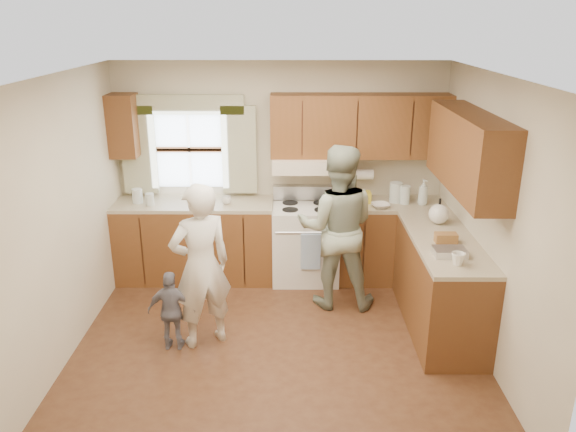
{
  "coord_description": "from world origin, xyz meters",
  "views": [
    {
      "loc": [
        0.12,
        -4.66,
        2.95
      ],
      "look_at": [
        0.1,
        0.4,
        1.15
      ],
      "focal_mm": 35.0,
      "sensor_mm": 36.0,
      "label": 1
    }
  ],
  "objects_px": {
    "woman_left": "(201,266)",
    "woman_right": "(337,227)",
    "stove": "(305,241)",
    "child": "(172,311)"
  },
  "relations": [
    {
      "from": "stove",
      "to": "child",
      "type": "relative_size",
      "value": 1.37
    },
    {
      "from": "stove",
      "to": "child",
      "type": "distance_m",
      "value": 1.98
    },
    {
      "from": "woman_left",
      "to": "child",
      "type": "xyz_separation_m",
      "value": [
        -0.27,
        -0.11,
        -0.4
      ]
    },
    {
      "from": "woman_right",
      "to": "child",
      "type": "relative_size",
      "value": 2.25
    },
    {
      "from": "woman_left",
      "to": "woman_right",
      "type": "distance_m",
      "value": 1.53
    },
    {
      "from": "woman_left",
      "to": "woman_right",
      "type": "xyz_separation_m",
      "value": [
        1.31,
        0.79,
        0.08
      ]
    },
    {
      "from": "stove",
      "to": "child",
      "type": "xyz_separation_m",
      "value": [
        -1.27,
        -1.52,
        -0.08
      ]
    },
    {
      "from": "woman_left",
      "to": "stove",
      "type": "bearing_deg",
      "value": -153.46
    },
    {
      "from": "woman_left",
      "to": "child",
      "type": "height_order",
      "value": "woman_left"
    },
    {
      "from": "woman_right",
      "to": "stove",
      "type": "bearing_deg",
      "value": -59.04
    }
  ]
}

